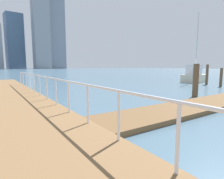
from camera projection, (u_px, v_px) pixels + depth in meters
ground_plane at (68, 90)px, 15.16m from camera, size 300.00×300.00×0.00m
floating_dock at (202, 105)px, 8.88m from camera, size 13.37×2.00×0.18m
boardwalk_railing at (88, 93)px, 4.92m from camera, size 0.06×25.90×1.08m
dock_piling_0 at (196, 80)px, 11.60m from camera, size 0.35×0.35×2.11m
dock_piling_2 at (221, 77)px, 17.77m from camera, size 0.26×0.26×1.78m
dock_piling_4 at (207, 75)px, 19.49m from camera, size 0.26×0.26×2.14m
moored_boat_1 at (195, 76)px, 22.63m from camera, size 4.75×2.88×8.34m
skyline_tower_3 at (15, 42)px, 149.05m from camera, size 13.86×13.28×44.01m
skyline_tower_4 at (41, 29)px, 142.49m from camera, size 11.94×11.41×61.21m
skyline_tower_5 at (55, 19)px, 155.08m from camera, size 14.13×14.33×84.17m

